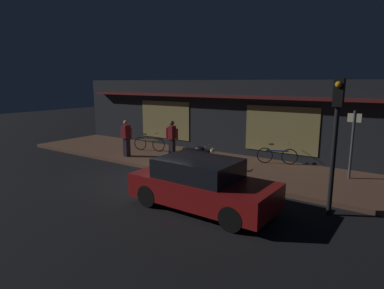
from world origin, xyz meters
TOP-DOWN VIEW (x-y plane):
  - ground_plane at (0.00, 0.00)m, footprint 60.00×60.00m
  - sidewalk_slab at (0.00, 3.00)m, footprint 18.00×4.00m
  - storefront_building at (0.00, 6.39)m, footprint 18.00×3.30m
  - motorcycle at (0.94, 1.90)m, footprint 1.70×0.55m
  - bicycle_parked at (-2.80, 3.26)m, footprint 1.61×0.56m
  - bicycle_extra at (3.32, 4.34)m, footprint 1.58×0.64m
  - person_photographer at (-2.84, 1.77)m, footprint 0.62×0.40m
  - person_bystander at (-0.98, 2.76)m, footprint 0.62×0.41m
  - sign_post at (6.17, 3.80)m, footprint 0.44×0.09m
  - traffic_light_pole at (6.24, 0.35)m, footprint 0.24×0.33m
  - parked_car_near at (3.16, -1.19)m, footprint 4.13×1.83m

SIDE VIEW (x-z plane):
  - ground_plane at x=0.00m, z-range 0.00..0.00m
  - sidewalk_slab at x=0.00m, z-range 0.00..0.15m
  - bicycle_parked at x=-2.80m, z-range 0.05..0.96m
  - bicycle_extra at x=3.32m, z-range 0.05..0.96m
  - motorcycle at x=0.94m, z-range 0.16..1.13m
  - parked_car_near at x=3.16m, z-range -0.01..1.41m
  - person_photographer at x=-2.84m, z-range 0.19..1.86m
  - person_bystander at x=-0.98m, z-range 0.19..1.86m
  - sign_post at x=6.17m, z-range 0.31..2.71m
  - storefront_building at x=0.00m, z-range 0.00..3.60m
  - traffic_light_pole at x=6.24m, z-range 0.68..4.28m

